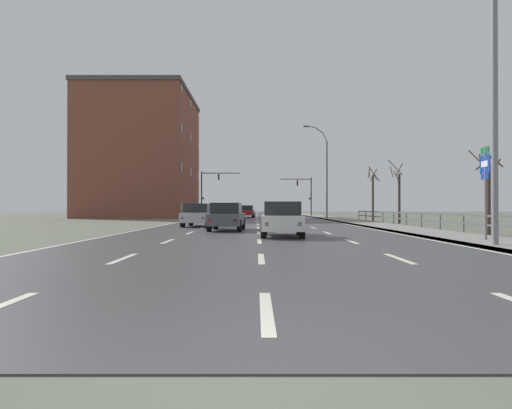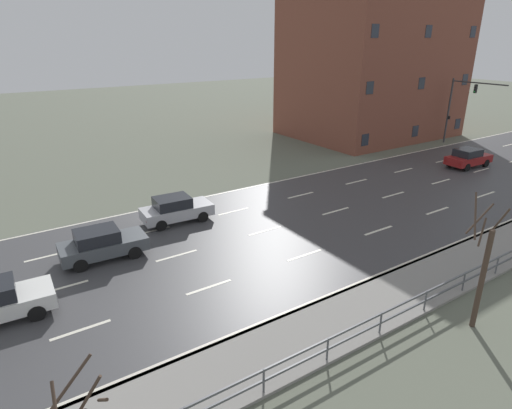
# 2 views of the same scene
# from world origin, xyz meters

# --- Properties ---
(ground_plane) EXTENTS (160.00, 160.00, 0.12)m
(ground_plane) POSITION_xyz_m (0.00, 48.00, -0.06)
(ground_plane) COLOR #5B6051
(guardrail) EXTENTS (0.07, 31.06, 1.00)m
(guardrail) POSITION_xyz_m (9.85, 22.16, 0.71)
(guardrail) COLOR #515459
(guardrail) RESTS_ON ground
(traffic_signal_left) EXTENTS (5.53, 0.36, 6.45)m
(traffic_signal_left) POSITION_xyz_m (-6.91, 56.97, 4.25)
(traffic_signal_left) COLOR #38383A
(traffic_signal_left) RESTS_ON ground
(car_far_left) EXTENTS (1.99, 4.18, 1.57)m
(car_far_left) POSITION_xyz_m (-1.78, 20.49, 0.80)
(car_far_left) COLOR #474C51
(car_far_left) RESTS_ON ground
(car_near_right) EXTENTS (2.01, 4.19, 1.57)m
(car_near_right) POSITION_xyz_m (-1.28, 50.57, 0.80)
(car_near_right) COLOR maroon
(car_near_right) RESTS_ON ground
(car_near_left) EXTENTS (2.03, 4.20, 1.57)m
(car_near_left) POSITION_xyz_m (-4.03, 25.37, 0.80)
(car_near_left) COLOR #B7B7BC
(car_near_left) RESTS_ON ground
(brick_building) EXTENTS (13.13, 17.04, 16.48)m
(brick_building) POSITION_xyz_m (-15.37, 53.45, 8.25)
(brick_building) COLOR brown
(brick_building) RESTS_ON ground
(bare_tree_mid) EXTENTS (1.26, 1.68, 5.17)m
(bare_tree_mid) POSITION_xyz_m (11.36, 30.71, 2.33)
(bare_tree_mid) COLOR #423328
(bare_tree_mid) RESTS_ON ground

